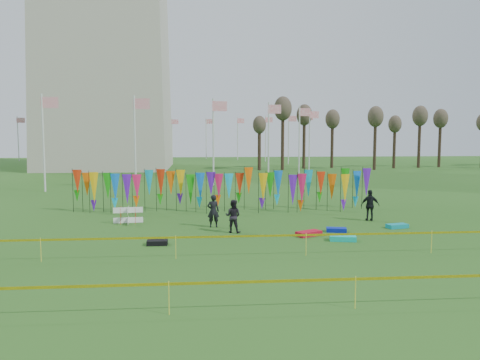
{
  "coord_description": "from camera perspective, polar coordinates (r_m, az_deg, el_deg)",
  "views": [
    {
      "loc": [
        -1.25,
        -19.54,
        4.66
      ],
      "look_at": [
        0.95,
        6.0,
        2.19
      ],
      "focal_mm": 35.0,
      "sensor_mm": 36.0,
      "label": 1
    }
  ],
  "objects": [
    {
      "name": "caution_tape_near",
      "position": [
        17.89,
        -1.52,
        -7.03
      ],
      "size": [
        26.0,
        0.02,
        0.9
      ],
      "color": "#FEF305",
      "rests_on": "ground"
    },
    {
      "name": "person_left",
      "position": [
        23.74,
        -3.28,
        -3.79
      ],
      "size": [
        0.61,
        0.45,
        1.66
      ],
      "primitive_type": "imported",
      "rotation": [
        0.0,
        0.0,
        3.15
      ],
      "color": "black",
      "rests_on": "ground"
    },
    {
      "name": "person_mid",
      "position": [
        22.44,
        -0.85,
        -4.42
      ],
      "size": [
        0.89,
        0.72,
        1.59
      ],
      "primitive_type": "imported",
      "rotation": [
        0.0,
        0.0,
        2.78
      ],
      "color": "black",
      "rests_on": "ground"
    },
    {
      "name": "kite_bag_blue",
      "position": [
        23.17,
        11.67,
        -5.97
      ],
      "size": [
        1.03,
        0.69,
        0.2
      ],
      "primitive_type": "cube",
      "rotation": [
        0.0,
        0.0,
        -0.23
      ],
      "color": "#0A21B1",
      "rests_on": "ground"
    },
    {
      "name": "kite_bag_red",
      "position": [
        22.05,
        8.39,
        -6.47
      ],
      "size": [
        1.32,
        1.05,
        0.22
      ],
      "primitive_type": "cube",
      "rotation": [
        0.0,
        0.0,
        0.49
      ],
      "color": "#B90C24",
      "rests_on": "ground"
    },
    {
      "name": "ground",
      "position": [
        20.12,
        -1.23,
        -7.89
      ],
      "size": [
        160.0,
        160.0,
        0.0
      ],
      "primitive_type": "plane",
      "color": "#204B15",
      "rests_on": "ground"
    },
    {
      "name": "tree_line",
      "position": [
        71.73,
        22.85,
        6.28
      ],
      "size": [
        53.92,
        1.92,
        7.84
      ],
      "color": "#3C2C1E",
      "rests_on": "ground"
    },
    {
      "name": "banner_row",
      "position": [
        28.44,
        -1.8,
        -0.66
      ],
      "size": [
        18.64,
        0.64,
        2.49
      ],
      "color": "black",
      "rests_on": "ground"
    },
    {
      "name": "flagpole_ring",
      "position": [
        68.73,
        -15.65,
        4.75
      ],
      "size": [
        57.4,
        56.16,
        8.0
      ],
      "color": "silver",
      "rests_on": "ground"
    },
    {
      "name": "kite_bag_black",
      "position": [
        20.38,
        -10.05,
        -7.51
      ],
      "size": [
        0.87,
        0.51,
        0.2
      ],
      "primitive_type": "cube",
      "rotation": [
        0.0,
        0.0,
        -0.0
      ],
      "color": "black",
      "rests_on": "ground"
    },
    {
      "name": "kite_bag_turquoise",
      "position": [
        21.33,
        12.42,
        -6.94
      ],
      "size": [
        1.22,
        0.78,
        0.23
      ],
      "primitive_type": "cube",
      "rotation": [
        0.0,
        0.0,
        -0.2
      ],
      "color": "#0DC5B6",
      "rests_on": "ground"
    },
    {
      "name": "person_right",
      "position": [
        26.43,
        15.58,
        -3.0
      ],
      "size": [
        1.06,
        0.7,
        1.69
      ],
      "primitive_type": "imported",
      "rotation": [
        0.0,
        0.0,
        3.0
      ],
      "color": "black",
      "rests_on": "ground"
    },
    {
      "name": "box_kite",
      "position": [
        25.53,
        -13.48,
        -4.18
      ],
      "size": [
        0.78,
        0.78,
        0.87
      ],
      "rotation": [
        0.0,
        0.0,
        0.11
      ],
      "color": "red",
      "rests_on": "ground"
    },
    {
      "name": "caution_tape_far",
      "position": [
        12.55,
        0.02,
        -12.52
      ],
      "size": [
        26.0,
        0.02,
        0.9
      ],
      "color": "#FEF305",
      "rests_on": "ground"
    },
    {
      "name": "kite_bag_teal",
      "position": [
        24.92,
        18.61,
        -5.33
      ],
      "size": [
        1.15,
        0.74,
        0.2
      ],
      "primitive_type": "cube",
      "rotation": [
        0.0,
        0.0,
        0.24
      ],
      "color": "#0B90A0",
      "rests_on": "ground"
    }
  ]
}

